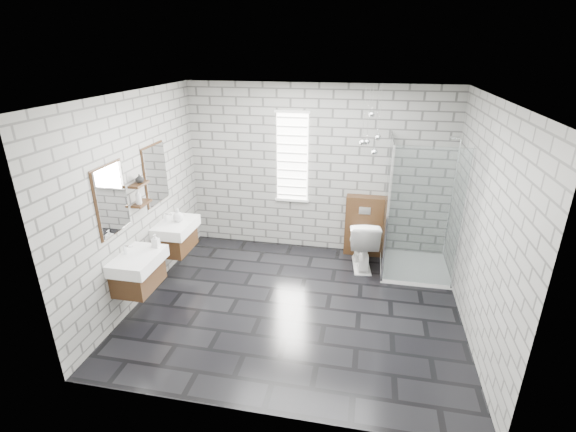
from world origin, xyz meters
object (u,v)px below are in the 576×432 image
(shower_enclosure, at_px, (411,243))
(toilet, at_px, (362,243))
(vanity_left, at_px, (135,262))
(vanity_right, at_px, (173,228))
(cistern_panel, at_px, (364,226))

(shower_enclosure, xyz_separation_m, toilet, (-0.70, 0.09, -0.10))
(vanity_left, bearing_deg, shower_enclosure, 27.18)
(vanity_right, height_order, cistern_panel, vanity_right)
(vanity_left, height_order, shower_enclosure, shower_enclosure)
(shower_enclosure, distance_m, toilet, 0.71)
(cistern_panel, relative_size, toilet, 1.25)
(toilet, bearing_deg, vanity_right, 9.01)
(vanity_right, bearing_deg, shower_enclosure, 11.58)
(cistern_panel, bearing_deg, vanity_right, -155.82)
(vanity_left, height_order, cistern_panel, vanity_left)
(vanity_right, xyz_separation_m, cistern_panel, (2.71, 1.22, -0.26))
(vanity_left, relative_size, cistern_panel, 1.57)
(vanity_left, height_order, toilet, vanity_left)
(vanity_right, relative_size, cistern_panel, 1.57)
(vanity_right, distance_m, shower_enclosure, 3.49)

